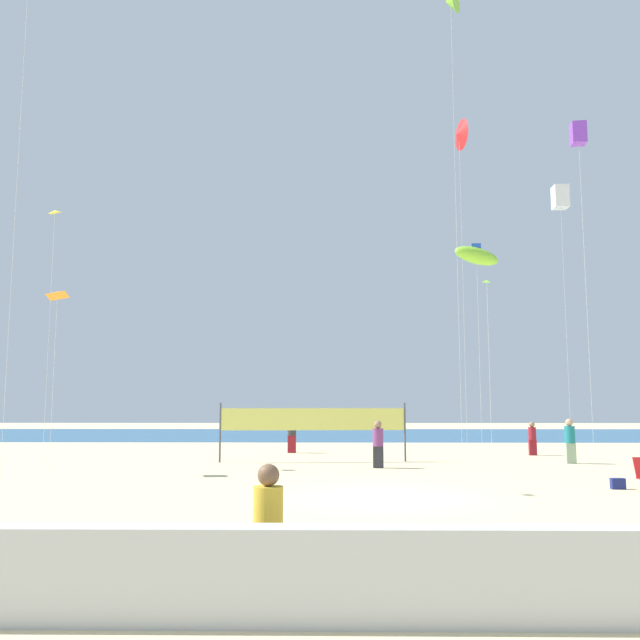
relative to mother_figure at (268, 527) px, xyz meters
The scene contains 20 objects.
ground_plane 9.30m from the mother_figure, 76.24° to the left, with size 120.00×120.00×0.00m, color beige.
ocean_band 42.26m from the mother_figure, 87.01° to the left, with size 120.00×20.00×0.01m, color #28608C.
boardwalk_ledge 2.40m from the mother_figure, 22.22° to the right, with size 28.00×0.44×1.05m, color beige.
mother_figure is the anchor object (origin of this frame).
toddler_figure 0.63m from the mother_figure, 15.05° to the right, with size 0.18×0.18×0.77m.
beachgoer_teal_shirt 21.33m from the mother_figure, 60.86° to the left, with size 0.40×0.40×1.77m.
beachgoer_plum_shirt 16.92m from the mother_figure, 81.23° to the left, with size 0.40×0.40×1.74m.
beachgoer_maroon_shirt 24.85m from the mother_figure, 66.01° to the left, with size 0.35×0.35×1.53m.
beachgoer_charcoal_shirt 24.08m from the mother_figure, 92.52° to the left, with size 0.42×0.42×1.82m.
volleyball_net 19.19m from the mother_figure, 89.71° to the left, with size 7.67×0.62×2.40m.
beach_handbag 13.95m from the mother_figure, 50.35° to the left, with size 0.38×0.19×0.31m, color navy.
kite_orange_diamond 18.10m from the mother_figure, 121.19° to the left, with size 0.98×0.97×6.44m.
kite_yellow_diamond 21.84m from the mother_figure, 120.71° to the left, with size 0.63×0.63×10.11m.
kite_cyan_diamond 20.74m from the mother_figure, 127.82° to the left, with size 0.52×0.53×16.12m.
kite_lime_inflatable 25.18m from the mother_figure, 71.01° to the left, with size 2.43×1.26×9.89m.
kite_white_box 33.60m from the mother_figure, 63.80° to the left, with size 0.81×0.81×14.44m.
kite_lime_delta 29.02m from the mother_figure, 72.48° to the left, with size 1.00×1.32×21.39m.
kite_lime_diamond 18.82m from the mother_figure, 67.75° to the left, with size 0.46×0.46×7.09m.
kite_red_delta 31.27m from the mother_figure, 73.33° to the left, with size 0.67×1.71×17.52m.
kite_violet_box 26.51m from the mother_figure, 59.24° to the left, with size 0.67×0.67×14.65m.
Camera 1 is at (-1.42, -17.63, 2.45)m, focal length 37.58 mm.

